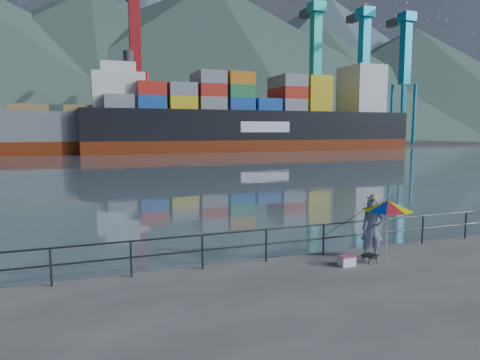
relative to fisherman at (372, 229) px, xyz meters
name	(u,v)px	position (x,y,z in m)	size (l,w,h in m)	color
ground	(416,343)	(-2.23, -4.38, -1.19)	(24.00, 11.00, 0.50)	slate
harbor_water	(104,142)	(-2.23, 129.12, -0.94)	(500.00, 280.00, 0.00)	slate
far_dock	(155,146)	(7.77, 92.12, -0.94)	(200.00, 40.00, 0.40)	#514F4C
guardrail	(296,242)	(-2.23, 0.82, -0.42)	(22.00, 0.06, 1.03)	#2D3033
mountains	(175,66)	(36.59, 206.87, 34.61)	(600.00, 332.80, 80.00)	#385147
port_cranes	(251,77)	(28.77, 83.12, 15.06)	(116.00, 28.00, 38.40)	#B52743
container_stacks	(248,133)	(32.07, 92.90, 2.22)	(58.00, 8.40, 7.80)	orange
fisherman	(372,229)	(0.00, 0.00, 0.00)	(0.68, 0.45, 1.88)	navy
beach_umbrella	(388,205)	(0.34, -0.25, 0.76)	(1.60, 1.60, 1.86)	white
folding_stool	(370,258)	(-0.33, -0.36, -0.80)	(0.50, 0.50, 0.25)	black
cooler_bag	(347,261)	(-1.15, -0.36, -0.81)	(0.46, 0.31, 0.26)	white
fishing_rod	(343,249)	(-0.26, 1.16, -0.94)	(0.02, 0.02, 2.09)	black
bulk_carrier	(40,128)	(-15.15, 69.96, 3.26)	(47.17, 8.16, 14.50)	maroon
container_ship	(262,121)	(25.90, 69.43, 4.85)	(66.12, 11.02, 18.10)	maroon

